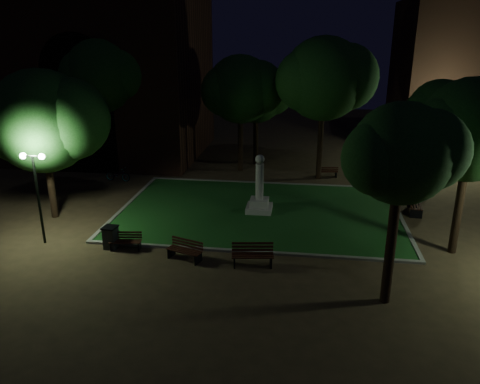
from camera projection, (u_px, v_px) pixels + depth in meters
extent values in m
plane|color=#463521|center=(255.00, 226.00, 24.04)|extent=(80.00, 80.00, 0.00)
cube|color=#1A4C19|center=(259.00, 211.00, 25.90)|extent=(15.00, 10.00, 0.08)
cube|color=slate|center=(248.00, 252.00, 21.12)|extent=(15.40, 0.20, 0.12)
cube|color=slate|center=(267.00, 183.00, 30.67)|extent=(15.40, 0.20, 0.12)
cube|color=slate|center=(128.00, 205.00, 26.88)|extent=(0.20, 10.00, 0.12)
cube|color=slate|center=(401.00, 218.00, 24.91)|extent=(0.20, 10.00, 0.12)
cube|color=#A49D95|center=(259.00, 208.00, 25.84)|extent=(1.40, 1.40, 0.30)
cube|color=#A49D95|center=(259.00, 202.00, 25.73)|extent=(1.00, 1.00, 0.40)
cylinder|color=#A49D95|center=(260.00, 182.00, 25.34)|extent=(0.44, 0.44, 2.00)
sphere|color=#A49D95|center=(260.00, 159.00, 24.93)|extent=(0.50, 0.50, 0.50)
cube|color=#432418|center=(73.00, 58.00, 36.80)|extent=(20.00, 12.00, 15.00)
cube|color=black|center=(90.00, 120.00, 33.49)|extent=(5.00, 3.00, 7.00)
cylinder|color=black|center=(84.00, 69.00, 32.35)|extent=(5.00, 3.00, 5.00)
plane|color=orange|center=(97.00, 117.00, 34.61)|extent=(6.30, 0.00, 6.30)
cylinder|color=black|center=(51.00, 185.00, 24.69)|extent=(0.36, 0.36, 3.62)
sphere|color=#1E4B1A|center=(42.00, 121.00, 23.59)|extent=(5.26, 5.26, 5.26)
sphere|color=#1E4B1A|center=(68.00, 119.00, 23.57)|extent=(4.21, 4.21, 4.21)
sphere|color=#1E4B1A|center=(20.00, 124.00, 23.48)|extent=(3.95, 3.95, 3.95)
cylinder|color=black|center=(240.00, 141.00, 33.08)|extent=(0.36, 0.36, 4.35)
sphere|color=#1E4B1A|center=(240.00, 89.00, 31.92)|extent=(4.66, 4.66, 4.66)
sphere|color=#1E4B1A|center=(258.00, 88.00, 31.92)|extent=(3.73, 3.73, 3.73)
sphere|color=#1E4B1A|center=(226.00, 91.00, 31.79)|extent=(3.50, 3.50, 3.50)
cylinder|color=black|center=(320.00, 142.00, 31.05)|extent=(0.36, 0.36, 5.04)
sphere|color=#1E4B1A|center=(324.00, 79.00, 29.72)|extent=(5.35, 5.35, 5.35)
sphere|color=#1E4B1A|center=(345.00, 77.00, 29.70)|extent=(4.28, 4.28, 4.28)
sphere|color=#1E4B1A|center=(307.00, 81.00, 29.61)|extent=(4.01, 4.01, 4.01)
cylinder|color=black|center=(432.00, 161.00, 28.56)|extent=(0.36, 0.36, 3.99)
sphere|color=#1E4B1A|center=(439.00, 110.00, 27.56)|extent=(3.66, 3.66, 3.66)
sphere|color=#1E4B1A|center=(455.00, 108.00, 27.59)|extent=(2.93, 2.93, 2.93)
sphere|color=#1E4B1A|center=(427.00, 113.00, 27.40)|extent=(2.75, 2.75, 2.75)
cylinder|color=black|center=(459.00, 208.00, 20.53)|extent=(0.36, 0.36, 4.31)
sphere|color=#1E4B1A|center=(471.00, 130.00, 19.40)|extent=(4.36, 4.36, 4.36)
sphere|color=#1E4B1A|center=(451.00, 133.00, 19.27)|extent=(3.27, 3.27, 3.27)
cylinder|color=black|center=(391.00, 245.00, 16.61)|extent=(0.36, 0.36, 4.59)
sphere|color=#1E4B1A|center=(401.00, 154.00, 15.53)|extent=(3.48, 3.48, 3.48)
sphere|color=#1E4B1A|center=(428.00, 150.00, 15.57)|extent=(2.79, 2.79, 2.79)
sphere|color=#1E4B1A|center=(381.00, 158.00, 15.37)|extent=(2.61, 2.61, 2.61)
cylinder|color=black|center=(111.00, 135.00, 33.27)|extent=(0.36, 0.36, 5.06)
sphere|color=#1E4B1A|center=(105.00, 75.00, 31.93)|extent=(5.38, 5.38, 5.38)
sphere|color=#1E4B1A|center=(125.00, 73.00, 31.91)|extent=(4.30, 4.30, 4.30)
sphere|color=#1E4B1A|center=(89.00, 77.00, 31.82)|extent=(4.03, 4.03, 4.03)
cylinder|color=black|center=(256.00, 138.00, 34.80)|extent=(0.36, 0.36, 3.98)
sphere|color=#1E4B1A|center=(256.00, 94.00, 33.75)|extent=(4.22, 4.22, 4.22)
sphere|color=#1E4B1A|center=(271.00, 92.00, 33.76)|extent=(3.38, 3.38, 3.38)
sphere|color=#1E4B1A|center=(244.00, 95.00, 33.61)|extent=(3.17, 3.17, 3.17)
cylinder|color=black|center=(39.00, 201.00, 21.47)|extent=(0.12, 0.12, 4.23)
cylinder|color=black|center=(32.00, 156.00, 20.78)|extent=(0.90, 0.08, 0.08)
sphere|color=#D8FFD8|center=(23.00, 156.00, 20.84)|extent=(0.28, 0.28, 0.28)
sphere|color=#D8FFD8|center=(42.00, 157.00, 20.72)|extent=(0.28, 0.28, 0.28)
cylinder|color=black|center=(94.00, 142.00, 33.40)|extent=(0.12, 0.12, 4.05)
cylinder|color=black|center=(91.00, 114.00, 32.75)|extent=(0.90, 0.08, 0.08)
sphere|color=#D8FFD8|center=(85.00, 113.00, 32.80)|extent=(0.28, 0.28, 0.28)
sphere|color=#D8FFD8|center=(97.00, 114.00, 32.69)|extent=(0.28, 0.28, 0.28)
cylinder|color=black|center=(448.00, 142.00, 32.52)|extent=(0.12, 0.12, 4.47)
cylinder|color=black|center=(453.00, 109.00, 31.79)|extent=(0.90, 0.08, 0.08)
sphere|color=#D8FFD8|center=(446.00, 109.00, 31.85)|extent=(0.28, 0.28, 0.28)
sphere|color=#D8FFD8|center=(460.00, 110.00, 31.73)|extent=(0.28, 0.28, 0.28)
cube|color=black|center=(171.00, 252.00, 20.75)|extent=(0.24, 0.54, 0.44)
cube|color=black|center=(198.00, 258.00, 20.14)|extent=(0.24, 0.54, 0.44)
cube|color=black|center=(182.00, 252.00, 20.18)|extent=(1.54, 0.62, 0.04)
cube|color=black|center=(183.00, 251.00, 20.30)|extent=(1.54, 0.62, 0.04)
cube|color=black|center=(185.00, 250.00, 20.42)|extent=(1.54, 0.62, 0.04)
cube|color=black|center=(187.00, 248.00, 20.54)|extent=(1.54, 0.62, 0.04)
cube|color=black|center=(188.00, 246.00, 20.56)|extent=(1.53, 0.59, 0.10)
cube|color=black|center=(188.00, 243.00, 20.51)|extent=(1.53, 0.59, 0.10)
cube|color=black|center=(187.00, 240.00, 20.47)|extent=(1.53, 0.59, 0.10)
cube|color=black|center=(234.00, 261.00, 19.89)|extent=(0.15, 0.61, 0.49)
cube|color=black|center=(271.00, 261.00, 19.90)|extent=(0.15, 0.61, 0.49)
cube|color=black|center=(253.00, 258.00, 19.58)|extent=(1.77, 0.35, 0.04)
cube|color=black|center=(253.00, 256.00, 19.73)|extent=(1.77, 0.35, 0.04)
cube|color=black|center=(253.00, 254.00, 19.88)|extent=(1.77, 0.35, 0.04)
cube|color=black|center=(253.00, 253.00, 20.02)|extent=(1.77, 0.35, 0.04)
cube|color=black|center=(252.00, 250.00, 20.05)|extent=(1.77, 0.31, 0.11)
cube|color=black|center=(253.00, 247.00, 20.00)|extent=(1.77, 0.31, 0.11)
cube|color=black|center=(253.00, 243.00, 19.95)|extent=(1.77, 0.31, 0.11)
cube|color=black|center=(112.00, 245.00, 21.42)|extent=(0.12, 0.50, 0.40)
cube|color=black|center=(140.00, 245.00, 21.41)|extent=(0.12, 0.50, 0.40)
cube|color=black|center=(124.00, 243.00, 21.16)|extent=(1.45, 0.27, 0.04)
cube|color=black|center=(125.00, 242.00, 21.28)|extent=(1.45, 0.27, 0.04)
cube|color=black|center=(126.00, 241.00, 21.40)|extent=(1.45, 0.27, 0.04)
cube|color=black|center=(126.00, 240.00, 21.52)|extent=(1.45, 0.27, 0.04)
cube|color=black|center=(126.00, 237.00, 21.54)|extent=(1.44, 0.24, 0.09)
cube|color=black|center=(126.00, 235.00, 21.50)|extent=(1.44, 0.24, 0.09)
cube|color=black|center=(126.00, 232.00, 21.46)|extent=(1.44, 0.24, 0.09)
cube|color=black|center=(416.00, 214.00, 25.01)|extent=(0.64, 0.14, 0.51)
cube|color=black|center=(413.00, 204.00, 26.48)|extent=(0.64, 0.14, 0.51)
cube|color=black|center=(420.00, 204.00, 25.60)|extent=(0.30, 1.84, 0.05)
cube|color=black|center=(417.00, 204.00, 25.64)|extent=(0.30, 1.84, 0.05)
cube|color=black|center=(414.00, 204.00, 25.67)|extent=(0.30, 1.84, 0.05)
cube|color=black|center=(411.00, 204.00, 25.71)|extent=(0.30, 1.84, 0.05)
cube|color=black|center=(410.00, 202.00, 25.69)|extent=(0.26, 1.84, 0.11)
cube|color=black|center=(410.00, 199.00, 25.64)|extent=(0.26, 1.84, 0.11)
cube|color=black|center=(410.00, 196.00, 25.59)|extent=(0.26, 1.84, 0.11)
cube|color=black|center=(336.00, 174.00, 32.11)|extent=(0.11, 0.49, 0.39)
cube|color=black|center=(318.00, 174.00, 32.15)|extent=(0.11, 0.49, 0.39)
cube|color=black|center=(327.00, 171.00, 32.25)|extent=(1.41, 0.23, 0.04)
cube|color=black|center=(327.00, 171.00, 32.13)|extent=(1.41, 0.23, 0.04)
cube|color=black|center=(327.00, 172.00, 32.01)|extent=(1.41, 0.23, 0.04)
cube|color=black|center=(328.00, 172.00, 31.90)|extent=(1.41, 0.23, 0.04)
cube|color=black|center=(328.00, 171.00, 31.82)|extent=(1.40, 0.20, 0.08)
cube|color=black|center=(328.00, 169.00, 31.78)|extent=(1.40, 0.20, 0.08)
cube|color=black|center=(328.00, 168.00, 31.74)|extent=(1.40, 0.20, 0.08)
cube|color=black|center=(111.00, 238.00, 21.44)|extent=(0.62, 0.62, 1.01)
cube|color=black|center=(110.00, 227.00, 21.27)|extent=(0.69, 0.69, 0.07)
imported|color=black|center=(118.00, 174.00, 31.20)|extent=(1.76, 0.76, 0.90)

